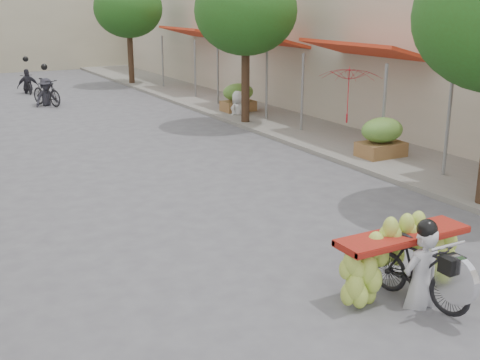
% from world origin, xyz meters
% --- Properties ---
extents(sidewalk_right, '(4.00, 60.00, 0.12)m').
position_xyz_m(sidewalk_right, '(7.00, 15.00, 0.06)').
color(sidewalk_right, gray).
rests_on(sidewalk_right, ground).
extents(shophouse_row_right, '(9.77, 40.00, 6.00)m').
position_xyz_m(shophouse_row_right, '(11.99, 14.00, 3.00)').
color(shophouse_row_right, '#B8AC99').
rests_on(shophouse_row_right, ground).
extents(street_tree_mid, '(3.40, 3.40, 5.25)m').
position_xyz_m(street_tree_mid, '(5.40, 14.00, 3.78)').
color(street_tree_mid, '#3A2719').
rests_on(street_tree_mid, ground).
extents(street_tree_far, '(3.40, 3.40, 5.25)m').
position_xyz_m(street_tree_far, '(5.40, 26.00, 3.78)').
color(street_tree_far, '#3A2719').
rests_on(street_tree_far, ground).
extents(produce_crate_mid, '(1.20, 0.88, 1.16)m').
position_xyz_m(produce_crate_mid, '(6.20, 8.00, 0.71)').
color(produce_crate_mid, brown).
rests_on(produce_crate_mid, ground).
extents(produce_crate_far, '(1.20, 0.88, 1.16)m').
position_xyz_m(produce_crate_far, '(6.20, 16.00, 0.71)').
color(produce_crate_far, brown).
rests_on(produce_crate_far, ground).
extents(banana_motorbike, '(2.20, 1.82, 2.13)m').
position_xyz_m(banana_motorbike, '(1.28, 1.76, 0.71)').
color(banana_motorbike, black).
rests_on(banana_motorbike, ground).
extents(market_umbrella, '(2.07, 2.07, 1.58)m').
position_xyz_m(market_umbrella, '(6.06, 9.26, 2.39)').
color(market_umbrella, '#B51822').
rests_on(market_umbrella, ground).
extents(pedestrian, '(0.96, 0.76, 1.70)m').
position_xyz_m(pedestrian, '(5.91, 15.45, 0.97)').
color(pedestrian, silver).
rests_on(pedestrian, ground).
extents(bg_motorbike_b, '(1.22, 1.97, 1.95)m').
position_xyz_m(bg_motorbike_b, '(0.23, 21.40, 0.82)').
color(bg_motorbike_b, black).
rests_on(bg_motorbike_b, ground).
extents(bg_motorbike_c, '(0.99, 1.47, 1.95)m').
position_xyz_m(bg_motorbike_c, '(0.20, 25.48, 0.83)').
color(bg_motorbike_c, black).
rests_on(bg_motorbike_c, ground).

